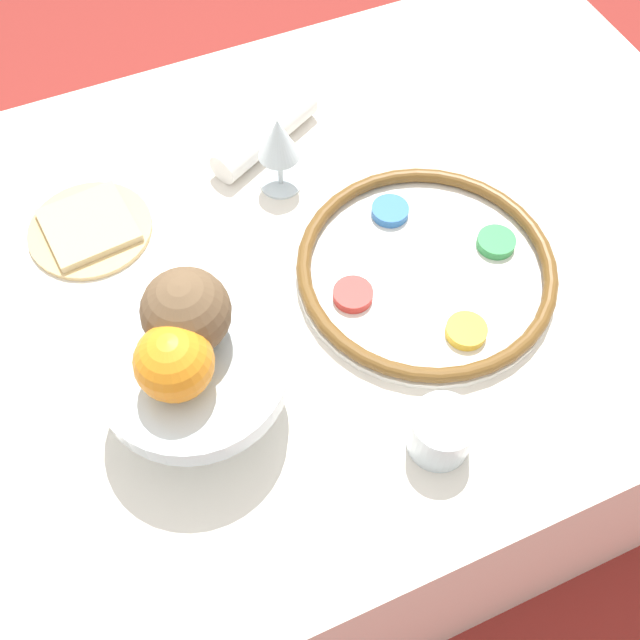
% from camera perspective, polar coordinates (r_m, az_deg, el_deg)
% --- Properties ---
extents(ground_plane, '(8.00, 8.00, 0.00)m').
position_cam_1_polar(ground_plane, '(1.70, -0.73, -10.00)').
color(ground_plane, maroon).
extents(dining_table, '(1.41, 0.94, 0.73)m').
position_cam_1_polar(dining_table, '(1.37, -0.89, -4.25)').
color(dining_table, silver).
rests_on(dining_table, ground_plane).
extents(seder_plate, '(0.36, 0.36, 0.03)m').
position_cam_1_polar(seder_plate, '(1.04, 8.08, 3.90)').
color(seder_plate, silver).
rests_on(seder_plate, dining_table).
extents(wine_glass, '(0.06, 0.06, 0.13)m').
position_cam_1_polar(wine_glass, '(1.09, -3.19, 13.44)').
color(wine_glass, silver).
rests_on(wine_glass, dining_table).
extents(fruit_stand, '(0.22, 0.22, 0.10)m').
position_cam_1_polar(fruit_stand, '(0.88, -9.57, -4.00)').
color(fruit_stand, silver).
rests_on(fruit_stand, dining_table).
extents(orange_fruit, '(0.09, 0.09, 0.09)m').
position_cam_1_polar(orange_fruit, '(0.82, -11.06, -3.20)').
color(orange_fruit, orange).
rests_on(orange_fruit, fruit_stand).
extents(coconut, '(0.10, 0.10, 0.10)m').
position_cam_1_polar(coconut, '(0.84, -10.16, 0.61)').
color(coconut, brown).
rests_on(coconut, fruit_stand).
extents(bread_plate, '(0.18, 0.18, 0.02)m').
position_cam_1_polar(bread_plate, '(1.13, -17.14, 6.73)').
color(bread_plate, tan).
rests_on(bread_plate, dining_table).
extents(napkin_roll, '(0.20, 0.13, 0.05)m').
position_cam_1_polar(napkin_roll, '(1.19, -4.20, 13.93)').
color(napkin_roll, white).
rests_on(napkin_roll, dining_table).
extents(cup_near, '(0.08, 0.08, 0.07)m').
position_cam_1_polar(cup_near, '(0.90, 9.20, -8.43)').
color(cup_near, silver).
rests_on(cup_near, dining_table).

